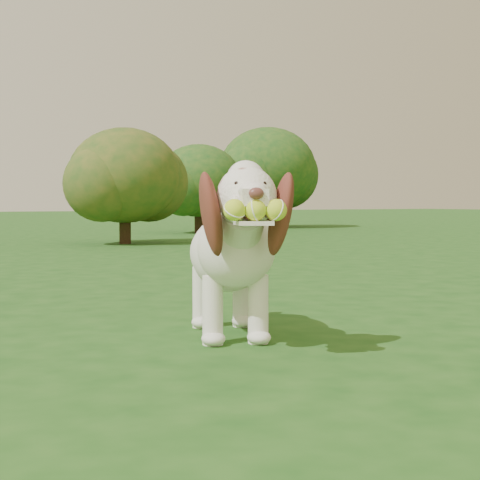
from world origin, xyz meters
TOP-DOWN VIEW (x-y plane):
  - ground at (0.00, 0.00)m, footprint 80.00×80.00m
  - dog at (-0.34, -0.18)m, footprint 0.64×1.08m
  - shrub_d at (4.24, 9.17)m, footprint 1.56×1.56m
  - shrub_f at (6.80, 10.87)m, footprint 2.12×2.12m
  - shrub_c at (1.80, 6.56)m, footprint 1.51×1.51m

SIDE VIEW (x-z plane):
  - ground at x=0.00m, z-range 0.00..0.00m
  - dog at x=-0.34m, z-range 0.02..0.75m
  - shrub_c at x=1.80m, z-range 0.14..1.71m
  - shrub_d at x=4.24m, z-range 0.14..1.76m
  - shrub_f at x=6.80m, z-range 0.19..2.39m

